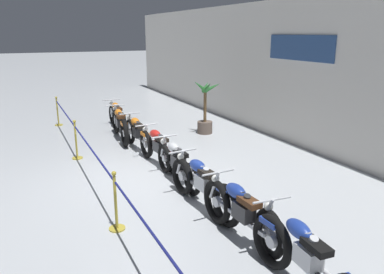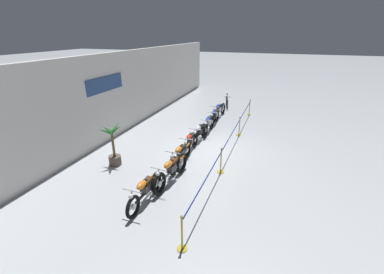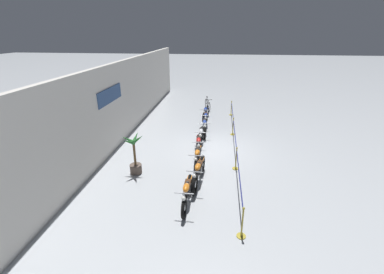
{
  "view_description": "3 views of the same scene",
  "coord_description": "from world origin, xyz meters",
  "px_view_note": "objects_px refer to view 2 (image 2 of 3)",
  "views": [
    {
      "loc": [
        7.84,
        -2.39,
        3.24
      ],
      "look_at": [
        0.08,
        1.32,
        0.83
      ],
      "focal_mm": 35.0,
      "sensor_mm": 36.0,
      "label": 1
    },
    {
      "loc": [
        -10.66,
        -2.97,
        5.12
      ],
      "look_at": [
        -0.24,
        0.74,
        0.56
      ],
      "focal_mm": 24.0,
      "sensor_mm": 36.0,
      "label": 2
    },
    {
      "loc": [
        -12.14,
        -0.3,
        5.63
      ],
      "look_at": [
        -0.51,
        1.04,
        0.82
      ],
      "focal_mm": 24.0,
      "sensor_mm": 36.0,
      "label": 3
    }
  ],
  "objects_px": {
    "motorcycle_orange_1": "(171,171)",
    "potted_palm_left_of_row": "(113,148)",
    "motorcycle_orange_0": "(145,191)",
    "stanchion_mid_left": "(221,164)",
    "stanchion_far_left": "(224,150)",
    "motorcycle_red_3": "(190,142)",
    "motorcycle_blue_7": "(219,111)",
    "motorcycle_orange_2": "(180,155)",
    "motorcycle_blue_6": "(215,117)",
    "bicycle": "(227,102)",
    "stanchion_far_right": "(249,110)",
    "motorcycle_blue_5": "(208,124)",
    "stanchion_mid_right": "(239,129)",
    "motorcycle_silver_4": "(199,133)"
  },
  "relations": [
    {
      "from": "motorcycle_orange_2",
      "to": "motorcycle_blue_6",
      "type": "distance_m",
      "value": 5.39
    },
    {
      "from": "motorcycle_orange_1",
      "to": "stanchion_mid_left",
      "type": "relative_size",
      "value": 2.3
    },
    {
      "from": "motorcycle_orange_2",
      "to": "motorcycle_blue_6",
      "type": "height_order",
      "value": "motorcycle_blue_6"
    },
    {
      "from": "stanchion_mid_right",
      "to": "stanchion_far_right",
      "type": "bearing_deg",
      "value": 0.0
    },
    {
      "from": "motorcycle_red_3",
      "to": "potted_palm_left_of_row",
      "type": "distance_m",
      "value": 3.37
    },
    {
      "from": "motorcycle_blue_5",
      "to": "stanchion_mid_left",
      "type": "bearing_deg",
      "value": -157.47
    },
    {
      "from": "stanchion_far_left",
      "to": "motorcycle_blue_6",
      "type": "bearing_deg",
      "value": 19.0
    },
    {
      "from": "stanchion_far_left",
      "to": "motorcycle_orange_1",
      "type": "bearing_deg",
      "value": 139.54
    },
    {
      "from": "stanchion_mid_left",
      "to": "stanchion_far_left",
      "type": "bearing_deg",
      "value": 0.0
    },
    {
      "from": "motorcycle_silver_4",
      "to": "bicycle",
      "type": "xyz_separation_m",
      "value": [
        6.63,
        0.04,
        -0.08
      ]
    },
    {
      "from": "motorcycle_blue_5",
      "to": "motorcycle_orange_1",
      "type": "bearing_deg",
      "value": -178.5
    },
    {
      "from": "potted_palm_left_of_row",
      "to": "motorcycle_blue_7",
      "type": "bearing_deg",
      "value": -18.32
    },
    {
      "from": "motorcycle_blue_6",
      "to": "potted_palm_left_of_row",
      "type": "xyz_separation_m",
      "value": [
        -6.21,
        2.59,
        0.28
      ]
    },
    {
      "from": "motorcycle_orange_1",
      "to": "stanchion_mid_left",
      "type": "bearing_deg",
      "value": -49.21
    },
    {
      "from": "motorcycle_silver_4",
      "to": "stanchion_mid_right",
      "type": "distance_m",
      "value": 2.28
    },
    {
      "from": "motorcycle_orange_1",
      "to": "motorcycle_blue_7",
      "type": "height_order",
      "value": "motorcycle_orange_1"
    },
    {
      "from": "motorcycle_orange_0",
      "to": "stanchion_mid_left",
      "type": "relative_size",
      "value": 2.04
    },
    {
      "from": "potted_palm_left_of_row",
      "to": "stanchion_far_right",
      "type": "xyz_separation_m",
      "value": [
        8.83,
        -4.27,
        -0.41
      ]
    },
    {
      "from": "stanchion_far_left",
      "to": "stanchion_mid_right",
      "type": "height_order",
      "value": "same"
    },
    {
      "from": "motorcycle_red_3",
      "to": "motorcycle_silver_4",
      "type": "bearing_deg",
      "value": -1.52
    },
    {
      "from": "motorcycle_orange_1",
      "to": "stanchion_far_left",
      "type": "distance_m",
      "value": 2.37
    },
    {
      "from": "motorcycle_blue_5",
      "to": "motorcycle_blue_6",
      "type": "xyz_separation_m",
      "value": [
        1.33,
        0.01,
        0.01
      ]
    },
    {
      "from": "stanchion_mid_left",
      "to": "stanchion_mid_right",
      "type": "distance_m",
      "value": 4.11
    },
    {
      "from": "motorcycle_blue_7",
      "to": "stanchion_far_right",
      "type": "xyz_separation_m",
      "value": [
        1.28,
        -1.77,
        -0.11
      ]
    },
    {
      "from": "motorcycle_orange_2",
      "to": "stanchion_far_left",
      "type": "xyz_separation_m",
      "value": [
        0.5,
        -1.69,
        0.27
      ]
    },
    {
      "from": "motorcycle_orange_2",
      "to": "motorcycle_blue_6",
      "type": "xyz_separation_m",
      "value": [
        5.39,
        -0.01,
        0.01
      ]
    },
    {
      "from": "motorcycle_red_3",
      "to": "motorcycle_orange_0",
      "type": "bearing_deg",
      "value": 179.69
    },
    {
      "from": "motorcycle_red_3",
      "to": "motorcycle_blue_7",
      "type": "height_order",
      "value": "motorcycle_blue_7"
    },
    {
      "from": "motorcycle_red_3",
      "to": "motorcycle_blue_6",
      "type": "bearing_deg",
      "value": -1.49
    },
    {
      "from": "motorcycle_orange_1",
      "to": "stanchion_far_right",
      "type": "relative_size",
      "value": 2.3
    },
    {
      "from": "stanchion_mid_right",
      "to": "motorcycle_orange_1",
      "type": "bearing_deg",
      "value": 164.27
    },
    {
      "from": "motorcycle_blue_7",
      "to": "stanchion_mid_right",
      "type": "distance_m",
      "value": 3.14
    },
    {
      "from": "motorcycle_blue_6",
      "to": "stanchion_mid_left",
      "type": "bearing_deg",
      "value": -162.58
    },
    {
      "from": "motorcycle_orange_0",
      "to": "stanchion_far_right",
      "type": "xyz_separation_m",
      "value": [
        10.7,
        -1.81,
        -0.11
      ]
    },
    {
      "from": "motorcycle_orange_1",
      "to": "potted_palm_left_of_row",
      "type": "distance_m",
      "value": 2.79
    },
    {
      "from": "bicycle",
      "to": "motorcycle_orange_2",
      "type": "bearing_deg",
      "value": -179.37
    },
    {
      "from": "motorcycle_red_3",
      "to": "stanchion_far_right",
      "type": "xyz_separation_m",
      "value": [
        6.58,
        -1.79,
        -0.1
      ]
    },
    {
      "from": "motorcycle_red_3",
      "to": "stanchion_far_right",
      "type": "distance_m",
      "value": 6.82
    },
    {
      "from": "motorcycle_orange_2",
      "to": "stanchion_mid_left",
      "type": "bearing_deg",
      "value": -89.06
    },
    {
      "from": "motorcycle_orange_0",
      "to": "motorcycle_blue_7",
      "type": "xyz_separation_m",
      "value": [
        9.43,
        -0.04,
        0.01
      ]
    },
    {
      "from": "motorcycle_orange_1",
      "to": "motorcycle_orange_2",
      "type": "relative_size",
      "value": 1.08
    },
    {
      "from": "bicycle",
      "to": "motorcycle_orange_1",
      "type": "bearing_deg",
      "value": -178.59
    },
    {
      "from": "motorcycle_orange_2",
      "to": "stanchion_mid_right",
      "type": "bearing_deg",
      "value": -22.2
    },
    {
      "from": "stanchion_mid_left",
      "to": "motorcycle_orange_2",
      "type": "bearing_deg",
      "value": 90.94
    },
    {
      "from": "motorcycle_orange_0",
      "to": "stanchion_far_left",
      "type": "xyz_separation_m",
      "value": [
        3.19,
        -1.81,
        0.29
      ]
    },
    {
      "from": "motorcycle_blue_6",
      "to": "stanchion_far_left",
      "type": "bearing_deg",
      "value": -161.0
    },
    {
      "from": "stanchion_mid_left",
      "to": "motorcycle_orange_1",
      "type": "bearing_deg",
      "value": 130.79
    },
    {
      "from": "motorcycle_blue_5",
      "to": "potted_palm_left_of_row",
      "type": "xyz_separation_m",
      "value": [
        -4.88,
        2.6,
        0.29
      ]
    },
    {
      "from": "motorcycle_orange_2",
      "to": "potted_palm_left_of_row",
      "type": "distance_m",
      "value": 2.72
    },
    {
      "from": "motorcycle_orange_1",
      "to": "bicycle",
      "type": "height_order",
      "value": "motorcycle_orange_1"
    }
  ]
}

